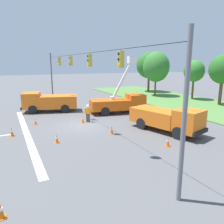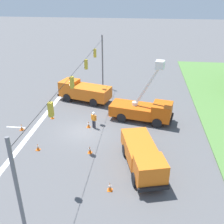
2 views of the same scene
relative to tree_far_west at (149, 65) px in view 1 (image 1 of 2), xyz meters
The scene contains 20 objects.
ground_plane 27.78m from the tree_far_west, 49.00° to the right, with size 200.00×200.00×0.00m, color #565659.
grass_verge 18.83m from the tree_far_west, ahead, with size 56.00×12.00×0.10m, color #517F3D.
lane_markings 32.84m from the tree_far_west, 56.51° to the right, with size 17.60×15.25×0.01m.
signal_gantry 27.25m from the tree_far_west, 49.04° to the right, with size 26.20×0.33×7.20m.
tree_far_west is the anchor object (origin of this frame).
tree_west 5.94m from the tree_far_west, 24.12° to the right, with size 4.89×4.51×7.84m.
tree_centre 11.44m from the tree_far_west, ahead, with size 3.40×3.05×6.32m.
tree_east 16.77m from the tree_far_west, ahead, with size 3.69×3.73×7.02m.
utility_truck_bucket_lift 21.17m from the tree_far_west, 44.94° to the right, with size 3.67×6.92×6.60m.
utility_truck_support_near 27.57m from the tree_far_west, 32.44° to the right, with size 6.88×3.88×2.22m.
utility_truck_support_far 24.70m from the tree_far_west, 65.21° to the right, with size 4.14×6.88×2.35m.
road_worker 26.29m from the tree_far_west, 49.07° to the right, with size 0.39×0.60×1.77m.
traffic_cone_foreground_left 29.43m from the tree_far_west, 57.57° to the right, with size 0.36×0.36×0.61m.
traffic_cone_foreground_right 29.16m from the tree_far_west, 41.75° to the right, with size 0.36×0.36×0.68m.
traffic_cone_mid_left 40.09m from the tree_far_west, 43.70° to the right, with size 0.36×0.36×0.68m.
traffic_cone_mid_right 23.61m from the tree_far_west, 52.05° to the right, with size 0.36×0.36×0.77m.
traffic_cone_near_bucket 31.17m from the tree_far_west, 33.13° to the right, with size 0.36×0.36×0.70m.
traffic_cone_far_left 32.45m from the tree_far_west, 47.78° to the right, with size 0.36×0.36×0.65m.
traffic_cone_far_right 26.83m from the tree_far_west, 49.90° to the right, with size 0.36×0.36×0.70m.
traffic_cone_centre_line 32.76m from the tree_far_west, 55.45° to the right, with size 0.36×0.36×0.72m.
Camera 1 is at (19.27, -6.34, 5.80)m, focal length 35.00 mm.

